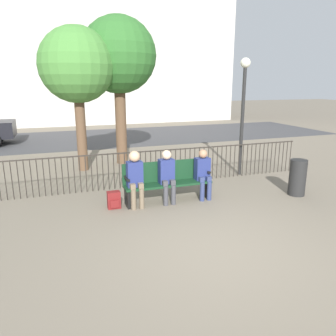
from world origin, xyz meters
The scene contains 12 objects.
ground_plane centered at (0.00, 0.00, 0.00)m, with size 80.00×80.00×0.00m, color #706656.
park_bench centered at (0.00, 2.45, 0.50)m, with size 2.03×0.45×0.92m.
seated_person_0 centered at (-0.77, 2.32, 0.71)m, with size 0.34×0.39×1.25m.
seated_person_1 centered at (-0.04, 2.32, 0.68)m, with size 0.34×0.39×1.22m.
seated_person_2 centered at (0.85, 2.32, 0.66)m, with size 0.34×0.39×1.17m.
backpack centered at (-1.25, 2.36, 0.19)m, with size 0.28×0.22×0.38m.
fence_railing centered at (-0.02, 3.69, 0.56)m, with size 9.01×0.03×0.95m.
tree_0 centered at (-1.58, 5.93, 3.13)m, with size 2.20×2.20×4.27m.
tree_1 centered at (-0.24, 6.45, 3.46)m, with size 2.40×2.40×4.71m.
lamp_post centered at (2.78, 3.85, 2.23)m, with size 0.28×0.28×3.33m.
street_surface centered at (0.00, 12.00, 0.00)m, with size 24.00×6.00×0.01m.
trash_bin centered at (3.12, 1.78, 0.44)m, with size 0.40×0.40×0.88m.
Camera 1 is at (-2.35, -4.37, 2.67)m, focal length 35.00 mm.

